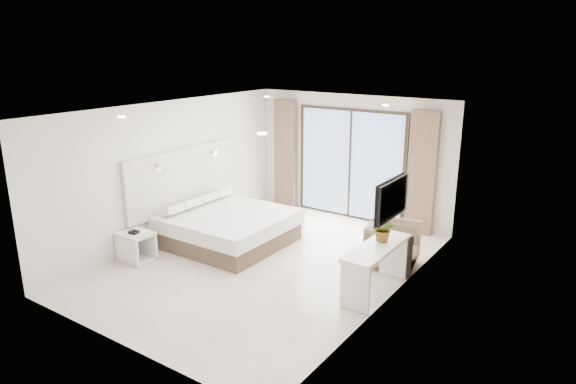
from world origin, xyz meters
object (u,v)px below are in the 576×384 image
(nightstand, at_px, (136,247))
(armchair, at_px, (393,242))
(console_desk, at_px, (376,259))
(bed, at_px, (227,227))

(nightstand, xyz_separation_m, armchair, (3.83, 2.37, 0.16))
(nightstand, height_order, console_desk, console_desk)
(nightstand, relative_size, armchair, 0.69)
(bed, relative_size, nightstand, 3.73)
(bed, relative_size, console_desk, 1.43)
(bed, relative_size, armchair, 2.58)
(bed, height_order, armchair, armchair)
(console_desk, distance_m, armchair, 1.12)
(console_desk, relative_size, armchair, 1.80)
(nightstand, xyz_separation_m, console_desk, (4.02, 1.27, 0.29))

